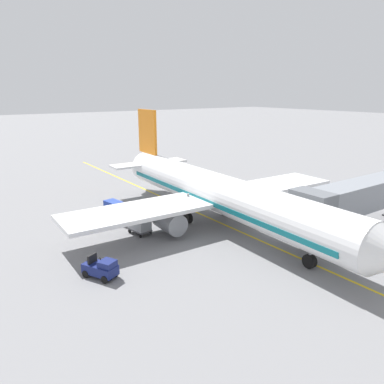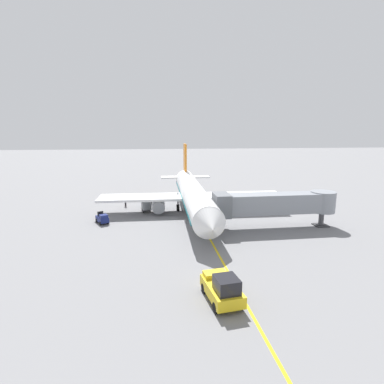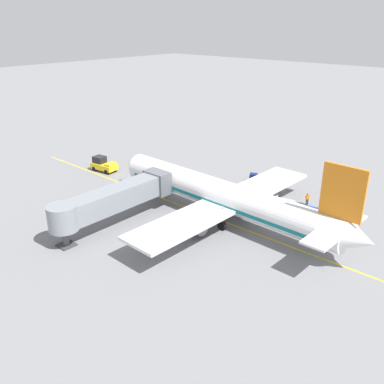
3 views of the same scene
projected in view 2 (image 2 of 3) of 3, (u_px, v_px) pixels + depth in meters
name	position (u px, v px, depth m)	size (l,w,h in m)	color
ground_plane	(195.00, 212.00, 49.15)	(400.00, 400.00, 0.00)	slate
gate_lead_in_line	(195.00, 212.00, 49.15)	(0.24, 80.00, 0.01)	gold
parked_airliner	(193.00, 194.00, 48.11)	(30.13, 37.28, 10.63)	white
jet_bridge	(275.00, 203.00, 40.49)	(17.00, 3.50, 4.98)	gray
pushback_tractor	(222.00, 288.00, 22.96)	(2.75, 4.65, 2.40)	gold
baggage_tug_lead	(102.00, 219.00, 43.05)	(2.20, 2.77, 1.62)	navy
baggage_cart_front	(146.00, 206.00, 49.55)	(1.66, 2.97, 1.58)	#4C4C51
baggage_cart_second_in_train	(147.00, 202.00, 52.20)	(1.66, 2.97, 1.58)	#4C4C51
baggage_cart_third_in_train	(148.00, 198.00, 55.71)	(1.66, 2.97, 1.58)	#4C4C51
ground_crew_wing_walker	(125.00, 201.00, 52.80)	(0.62, 0.53, 1.69)	#232328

